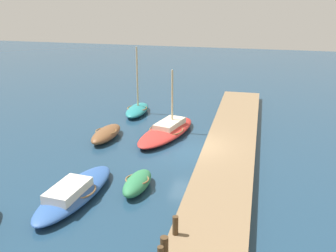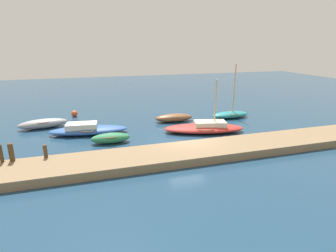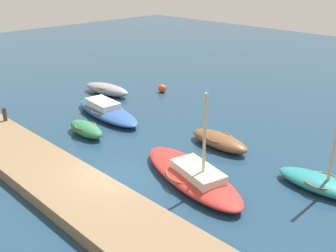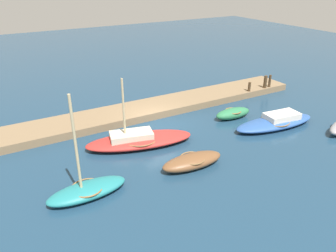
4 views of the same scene
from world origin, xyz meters
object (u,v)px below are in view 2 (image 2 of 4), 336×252
Objects in this scene: rowboat_teal at (230,114)px; sailboat_red at (205,128)px; rowboat_brown at (174,118)px; dinghy_green at (111,138)px; rowboat_grey at (43,124)px; mooring_post_mid_west at (11,152)px; motorboat_blue at (88,129)px; marker_buoy at (74,114)px; mooring_post_mid_east at (45,151)px; mooring_post_west at (1,153)px.

rowboat_teal reaches higher than sailboat_red.
rowboat_brown is 7.08m from dinghy_green.
rowboat_grey reaches higher than rowboat_brown.
rowboat_brown is 13.21m from mooring_post_mid_west.
mooring_post_mid_west reaches higher than motorboat_blue.
mooring_post_mid_east is at bearing -95.99° from marker_buoy.
rowboat_teal is 18.53m from mooring_post_west.
motorboat_blue is at bearing 123.68° from dinghy_green.
rowboat_teal is 0.75× the size of sailboat_red.
motorboat_blue is 12.96m from rowboat_teal.
mooring_post_mid_east is (-15.25, -6.18, 0.53)m from rowboat_teal.
dinghy_green is (-5.93, -3.86, 0.01)m from rowboat_brown.
rowboat_brown is at bearing 29.52° from mooring_post_mid_west.
dinghy_green reaches higher than marker_buoy.
mooring_post_mid_east is at bearing -91.00° from rowboat_grey.
marker_buoy is at bearing 43.34° from rowboat_grey.
mooring_post_mid_west is (-12.87, -2.94, 0.65)m from sailboat_red.
motorboat_blue is at bearing 65.57° from mooring_post_mid_east.
rowboat_teal reaches higher than mooring_post_mid_east.
rowboat_teal reaches higher than motorboat_blue.
rowboat_grey is (-16.45, 1.58, 0.04)m from rowboat_teal.
mooring_post_west is at bearing -162.30° from rowboat_teal.
marker_buoy is at bearing 72.89° from mooring_post_west.
mooring_post_mid_east reaches higher than dinghy_green.
mooring_post_mid_west is at bearing -153.16° from sailboat_red.
motorboat_blue is 6.88m from mooring_post_west.
sailboat_red is 3.82m from rowboat_brown.
marker_buoy is at bearing 107.59° from motorboat_blue.
rowboat_grey is at bearing 82.61° from mooring_post_west.
mooring_post_mid_east is at bearing -108.48° from motorboat_blue.
rowboat_brown is 3.42× the size of mooring_post_mid_west.
rowboat_teal is at bearing 19.60° from dinghy_green.
rowboat_grey is at bearing 149.25° from motorboat_blue.
rowboat_brown is 13.65m from mooring_post_west.
mooring_post_mid_east reaches higher than rowboat_brown.
motorboat_blue is 5.88m from marker_buoy.
rowboat_teal is at bearing -18.46° from marker_buoy.
mooring_post_west is (-13.37, -2.94, 0.64)m from sailboat_red.
rowboat_grey is at bearing 86.28° from mooring_post_mid_west.
mooring_post_west reaches higher than motorboat_blue.
mooring_post_mid_west is 1.71m from mooring_post_mid_east.
rowboat_grey is 7.85m from mooring_post_west.
dinghy_green is 2.70× the size of mooring_post_mid_west.
rowboat_teal is 16.53m from rowboat_grey.
mooring_post_west is (-6.05, -2.64, 0.65)m from dinghy_green.
dinghy_green is (1.51, -2.49, 0.00)m from motorboat_blue.
mooring_post_mid_west reaches higher than mooring_post_west.
motorboat_blue reaches higher than rowboat_grey.
dinghy_green is 6.18m from mooring_post_mid_west.
rowboat_brown is at bearing 16.42° from motorboat_blue.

